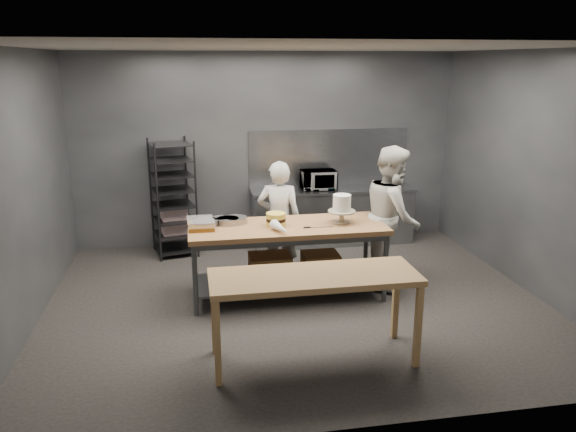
# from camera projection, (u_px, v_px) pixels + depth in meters

# --- Properties ---
(ground) EXTENTS (6.00, 6.00, 0.00)m
(ground) POSITION_uv_depth(u_px,v_px,m) (296.00, 302.00, 6.89)
(ground) COLOR black
(ground) RESTS_ON ground
(back_wall) EXTENTS (6.00, 0.04, 3.00)m
(back_wall) POSITION_uv_depth(u_px,v_px,m) (267.00, 150.00, 8.86)
(back_wall) COLOR #4C4F54
(back_wall) RESTS_ON ground
(work_table) EXTENTS (2.40, 0.90, 0.92)m
(work_table) POSITION_uv_depth(u_px,v_px,m) (289.00, 252.00, 6.94)
(work_table) COLOR brown
(work_table) RESTS_ON ground
(near_counter) EXTENTS (2.00, 0.70, 0.90)m
(near_counter) POSITION_uv_depth(u_px,v_px,m) (314.00, 283.00, 5.36)
(near_counter) COLOR #97693E
(near_counter) RESTS_ON ground
(back_counter) EXTENTS (2.60, 0.60, 0.90)m
(back_counter) POSITION_uv_depth(u_px,v_px,m) (332.00, 216.00, 9.01)
(back_counter) COLOR slate
(back_counter) RESTS_ON ground
(splashback_panel) EXTENTS (2.60, 0.02, 0.90)m
(splashback_panel) POSITION_uv_depth(u_px,v_px,m) (329.00, 157.00, 9.05)
(splashback_panel) COLOR slate
(splashback_panel) RESTS_ON back_counter
(speed_rack) EXTENTS (0.73, 0.76, 1.75)m
(speed_rack) POSITION_uv_depth(u_px,v_px,m) (173.00, 199.00, 8.41)
(speed_rack) COLOR black
(speed_rack) RESTS_ON ground
(chef_behind) EXTENTS (0.66, 0.52, 1.60)m
(chef_behind) POSITION_uv_depth(u_px,v_px,m) (279.00, 220.00, 7.50)
(chef_behind) COLOR silver
(chef_behind) RESTS_ON ground
(chef_right) EXTENTS (0.91, 1.05, 1.83)m
(chef_right) POSITION_uv_depth(u_px,v_px,m) (392.00, 216.00, 7.25)
(chef_right) COLOR silver
(chef_right) RESTS_ON ground
(microwave) EXTENTS (0.54, 0.37, 0.30)m
(microwave) POSITION_uv_depth(u_px,v_px,m) (318.00, 180.00, 8.81)
(microwave) COLOR black
(microwave) RESTS_ON back_counter
(frosted_cake_stand) EXTENTS (0.34, 0.34, 0.36)m
(frosted_cake_stand) POSITION_uv_depth(u_px,v_px,m) (342.00, 206.00, 6.88)
(frosted_cake_stand) COLOR #A79F86
(frosted_cake_stand) RESTS_ON work_table
(layer_cake) EXTENTS (0.24, 0.24, 0.16)m
(layer_cake) POSITION_uv_depth(u_px,v_px,m) (276.00, 219.00, 6.80)
(layer_cake) COLOR gold
(layer_cake) RESTS_ON work_table
(cake_pans) EXTENTS (0.67, 0.37, 0.07)m
(cake_pans) POSITION_uv_depth(u_px,v_px,m) (222.00, 221.00, 6.88)
(cake_pans) COLOR gray
(cake_pans) RESTS_ON work_table
(piping_bag) EXTENTS (0.22, 0.40, 0.12)m
(piping_bag) POSITION_uv_depth(u_px,v_px,m) (281.00, 228.00, 6.51)
(piping_bag) COLOR white
(piping_bag) RESTS_ON work_table
(offset_spatula) EXTENTS (0.36, 0.02, 0.02)m
(offset_spatula) POSITION_uv_depth(u_px,v_px,m) (314.00, 227.00, 6.74)
(offset_spatula) COLOR slate
(offset_spatula) RESTS_ON work_table
(pastry_clamshells) EXTENTS (0.32, 0.40, 0.11)m
(pastry_clamshells) POSITION_uv_depth(u_px,v_px,m) (201.00, 224.00, 6.71)
(pastry_clamshells) COLOR brown
(pastry_clamshells) RESTS_ON work_table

